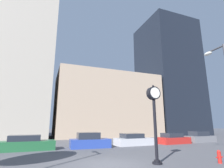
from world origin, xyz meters
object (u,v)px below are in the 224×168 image
Objects in this scene: car_silver at (133,140)px; car_red at (173,139)px; car_green at (27,144)px; car_grey at (200,137)px; street_clock at (154,110)px; fire_hydrant_far at (219,156)px; street_lamp_right at (224,83)px; car_blue at (90,141)px.

car_silver is 1.05× the size of car_red.
car_grey is at bearing -0.10° from car_green.
fire_hydrant_far is at bearing -17.70° from street_clock.
car_silver is at bearing 96.79° from street_lamp_right.
car_blue reaches higher than car_green.
fire_hydrant_far is (3.52, -1.12, -2.64)m from street_clock.
car_grey reaches higher than fire_hydrant_far.
street_clock is 11.63m from car_green.
car_red is at bearing -0.88° from car_green.
car_silver reaches higher than car_red.
car_blue is 0.95× the size of car_silver.
car_silver is 0.56× the size of street_lamp_right.
car_green is 20.37m from car_grey.
car_blue is 14.80m from car_grey.
car_blue is at bearing 102.21° from street_clock.
car_green is at bearing 179.53° from car_silver.
street_lamp_right is at bearing -114.66° from car_red.
car_grey reaches higher than car_silver.
car_green is 10.58m from car_silver.
car_green is at bearing 130.65° from street_clock.
street_lamp_right reaches higher than car_blue.
car_red is at bearing -178.67° from car_grey.
street_lamp_right is (-4.00, -10.12, 4.25)m from car_red.
car_green is at bearing 178.62° from car_grey.
street_lamp_right reaches higher than car_grey.
car_silver reaches higher than fire_hydrant_far.
car_silver is 9.79m from car_grey.
car_grey is (4.57, 0.29, 0.05)m from car_red.
car_blue is at bearing 119.20° from fire_hydrant_far.
car_blue is (5.58, -0.18, 0.05)m from car_green.
car_green is 1.20× the size of car_grey.
street_clock is 12.32m from car_red.
street_clock is 0.63× the size of street_lamp_right.
car_red is (10.22, 0.22, -0.09)m from car_blue.
street_lamp_right reaches higher than street_clock.
street_clock is 1.18× the size of car_grey.
car_green is 5.58m from car_blue.
car_green reaches higher than car_red.
car_silver is (10.57, 0.23, -0.02)m from car_green.
car_green is 16.09m from street_lamp_right.
street_lamp_right reaches higher than car_red.
car_green is 14.65m from fire_hydrant_far.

